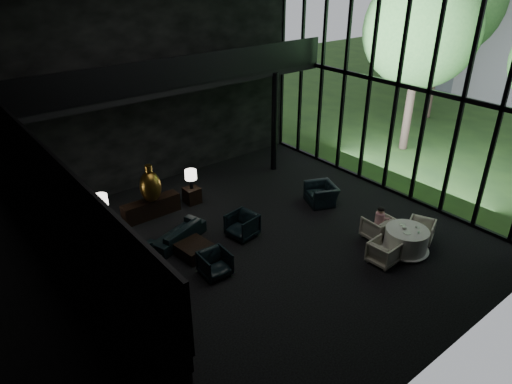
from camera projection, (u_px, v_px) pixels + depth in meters
floor at (239, 253)px, 13.70m from camera, size 14.00×12.00×0.02m
wall_back at (135, 82)px, 16.03m from camera, size 14.00×0.04×8.00m
wall_front at (447, 217)px, 7.70m from camera, size 14.00×0.04×8.00m
curtain_wall at (398, 84)px, 15.72m from camera, size 0.20×12.00×8.00m
mezzanine_back at (174, 83)px, 15.89m from camera, size 12.00×2.00×0.25m
railing_left at (28, 149)px, 8.82m from camera, size 0.06×12.00×1.00m
railing_back at (188, 71)px, 14.92m from camera, size 12.00×0.06×1.00m
column_ne at (274, 123)px, 18.22m from camera, size 0.24×0.24×4.00m
tree_near at (421, 30)px, 18.79m from camera, size 4.80×4.80×7.65m
tree_far at (447, 0)px, 22.60m from camera, size 5.60×5.60×8.80m
console at (151, 208)px, 15.50m from camera, size 2.01×0.46×0.64m
bronze_urn at (150, 186)px, 15.00m from camera, size 0.70×0.70×1.31m
side_table_left at (105, 223)px, 14.72m from camera, size 0.49×0.49×0.53m
table_lamp_left at (101, 201)px, 14.36m from camera, size 0.45×0.45×0.75m
side_table_right at (192, 195)px, 16.39m from camera, size 0.52×0.52×0.57m
table_lamp_right at (191, 175)px, 16.01m from camera, size 0.42×0.42×0.70m
sofa at (177, 232)px, 14.08m from camera, size 1.92×1.08×0.72m
lounge_armchair_west at (144, 262)px, 12.56m from camera, size 0.91×0.96×0.89m
lounge_armchair_east at (242, 223)px, 14.31m from camera, size 1.02×1.06×0.96m
lounge_armchair_south at (215, 262)px, 12.58m from camera, size 0.84×0.79×0.82m
window_armchair at (322, 191)px, 16.26m from camera, size 1.11×1.33×0.99m
coffee_table at (194, 250)px, 13.50m from camera, size 0.99×0.99×0.39m
dining_table at (406, 242)px, 13.64m from camera, size 1.43×1.43×0.75m
dining_chair_north at (378, 226)px, 14.23m from camera, size 0.91×0.86×0.89m
dining_chair_east at (421, 230)px, 14.12m from camera, size 0.94×0.97×0.78m
dining_chair_west at (384, 251)px, 13.09m from camera, size 0.74×0.79×0.77m
child at (380, 216)px, 14.14m from camera, size 0.29×0.29×0.62m
plate_a at (407, 233)px, 13.28m from camera, size 0.23×0.23×0.01m
plate_b at (403, 224)px, 13.71m from camera, size 0.24×0.24×0.01m
saucer at (418, 228)px, 13.54m from camera, size 0.16×0.16×0.01m
coffee_cup at (416, 226)px, 13.54m from camera, size 0.09×0.09×0.05m
cereal_bowl at (404, 228)px, 13.48m from camera, size 0.15×0.15×0.08m
cream_pot at (418, 233)px, 13.24m from camera, size 0.07×0.07×0.07m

